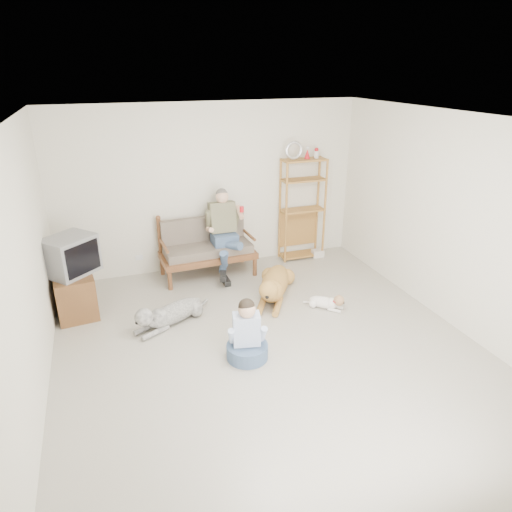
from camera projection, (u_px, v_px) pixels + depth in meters
name	position (u px, v px, depth m)	size (l,w,h in m)	color
floor	(270.00, 350.00, 5.55)	(5.50, 5.50, 0.00)	#BDB9A6
ceiling	(273.00, 120.00, 4.50)	(5.50, 5.50, 0.00)	silver
wall_back	(211.00, 188.00, 7.42)	(5.00, 5.00, 0.00)	silver
wall_front	(442.00, 413.00, 2.63)	(5.00, 5.00, 0.00)	silver
wall_left	(22.00, 279.00, 4.27)	(5.50, 5.50, 0.00)	silver
wall_right	(455.00, 223.00, 5.78)	(5.50, 5.50, 0.00)	silver
loveseat	(207.00, 246.00, 7.41)	(1.53, 0.77, 0.95)	brown
man	(225.00, 239.00, 7.22)	(0.54, 0.77, 1.25)	#445A7D
etagere	(302.00, 209.00, 7.89)	(0.78, 0.34, 2.06)	#B87639
book_stack	(318.00, 253.00, 8.22)	(0.20, 0.15, 0.13)	white
tv_stand	(74.00, 291.00, 6.33)	(0.59, 0.95, 0.60)	brown
crt_tv	(70.00, 255.00, 6.07)	(0.79, 0.78, 0.52)	slate
wall_outlet	(139.00, 258.00, 7.43)	(0.12, 0.02, 0.08)	silver
golden_retriever	(274.00, 285.00, 6.75)	(0.91, 1.44, 0.48)	#A27C38
shaggy_dog	(168.00, 314.00, 6.04)	(1.15, 0.73, 0.38)	silver
terrier	(328.00, 302.00, 6.46)	(0.50, 0.48, 0.24)	white
child	(247.00, 337.00, 5.30)	(0.49, 0.49, 0.78)	#445A7D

